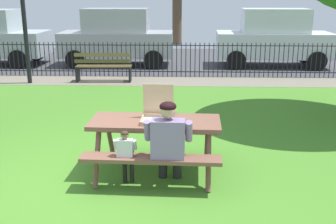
{
  "coord_description": "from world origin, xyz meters",
  "views": [
    {
      "loc": [
        1.28,
        -5.19,
        2.45
      ],
      "look_at": [
        1.05,
        0.8,
        0.75
      ],
      "focal_mm": 44.51,
      "sensor_mm": 36.0,
      "label": 1
    }
  ],
  "objects_px": {
    "parked_car_left": "(117,37)",
    "pizza_box_open": "(158,112)",
    "adult_at_table": "(168,140)",
    "parked_car_center": "(274,37)",
    "child_at_table": "(126,152)",
    "picnic_table_foreground": "(155,132)",
    "park_bench_center": "(104,67)"
  },
  "relations": [
    {
      "from": "picnic_table_foreground",
      "to": "park_bench_center",
      "type": "height_order",
      "value": "park_bench_center"
    },
    {
      "from": "pizza_box_open",
      "to": "adult_at_table",
      "type": "distance_m",
      "value": 0.59
    },
    {
      "from": "adult_at_table",
      "to": "parked_car_center",
      "type": "relative_size",
      "value": 0.3
    },
    {
      "from": "pizza_box_open",
      "to": "adult_at_table",
      "type": "xyz_separation_m",
      "value": [
        0.17,
        -0.52,
        -0.23
      ]
    },
    {
      "from": "pizza_box_open",
      "to": "parked_car_left",
      "type": "height_order",
      "value": "parked_car_left"
    },
    {
      "from": "picnic_table_foreground",
      "to": "parked_car_left",
      "type": "distance_m",
      "value": 9.45
    },
    {
      "from": "picnic_table_foreground",
      "to": "adult_at_table",
      "type": "bearing_deg",
      "value": -68.21
    },
    {
      "from": "adult_at_table",
      "to": "child_at_table",
      "type": "xyz_separation_m",
      "value": [
        -0.55,
        -0.01,
        -0.16
      ]
    },
    {
      "from": "pizza_box_open",
      "to": "park_bench_center",
      "type": "relative_size",
      "value": 0.3
    },
    {
      "from": "child_at_table",
      "to": "picnic_table_foreground",
      "type": "bearing_deg",
      "value": 56.8
    },
    {
      "from": "adult_at_table",
      "to": "parked_car_left",
      "type": "distance_m",
      "value": 9.99
    },
    {
      "from": "pizza_box_open",
      "to": "child_at_table",
      "type": "bearing_deg",
      "value": -124.95
    },
    {
      "from": "parked_car_left",
      "to": "parked_car_center",
      "type": "height_order",
      "value": "same"
    },
    {
      "from": "child_at_table",
      "to": "parked_car_center",
      "type": "relative_size",
      "value": 0.2
    },
    {
      "from": "picnic_table_foreground",
      "to": "parked_car_left",
      "type": "xyz_separation_m",
      "value": [
        -1.98,
        9.23,
        0.41
      ]
    },
    {
      "from": "pizza_box_open",
      "to": "adult_at_table",
      "type": "bearing_deg",
      "value": -71.91
    },
    {
      "from": "park_bench_center",
      "to": "parked_car_center",
      "type": "relative_size",
      "value": 0.41
    },
    {
      "from": "child_at_table",
      "to": "adult_at_table",
      "type": "bearing_deg",
      "value": 1.56
    },
    {
      "from": "child_at_table",
      "to": "parked_car_center",
      "type": "xyz_separation_m",
      "value": [
        3.83,
        9.75,
        0.52
      ]
    },
    {
      "from": "pizza_box_open",
      "to": "child_at_table",
      "type": "height_order",
      "value": "pizza_box_open"
    },
    {
      "from": "picnic_table_foreground",
      "to": "parked_car_center",
      "type": "xyz_separation_m",
      "value": [
        3.49,
        9.23,
        0.41
      ]
    },
    {
      "from": "adult_at_table",
      "to": "parked_car_left",
      "type": "xyz_separation_m",
      "value": [
        -2.18,
        9.74,
        0.35
      ]
    },
    {
      "from": "parked_car_left",
      "to": "pizza_box_open",
      "type": "bearing_deg",
      "value": -77.68
    },
    {
      "from": "adult_at_table",
      "to": "parked_car_left",
      "type": "height_order",
      "value": "parked_car_left"
    },
    {
      "from": "pizza_box_open",
      "to": "park_bench_center",
      "type": "bearing_deg",
      "value": 107.32
    },
    {
      "from": "child_at_table",
      "to": "parked_car_left",
      "type": "height_order",
      "value": "parked_car_left"
    },
    {
      "from": "park_bench_center",
      "to": "parked_car_left",
      "type": "bearing_deg",
      "value": 91.04
    },
    {
      "from": "picnic_table_foreground",
      "to": "child_at_table",
      "type": "distance_m",
      "value": 0.63
    },
    {
      "from": "child_at_table",
      "to": "park_bench_center",
      "type": "bearing_deg",
      "value": 103.08
    },
    {
      "from": "pizza_box_open",
      "to": "parked_car_center",
      "type": "distance_m",
      "value": 9.84
    },
    {
      "from": "adult_at_table",
      "to": "pizza_box_open",
      "type": "bearing_deg",
      "value": 108.09
    },
    {
      "from": "pizza_box_open",
      "to": "picnic_table_foreground",
      "type": "bearing_deg",
      "value": -157.41
    }
  ]
}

